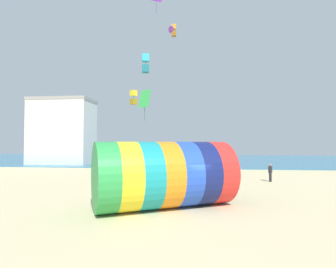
{
  "coord_description": "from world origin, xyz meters",
  "views": [
    {
      "loc": [
        0.41,
        -14.75,
        3.65
      ],
      "look_at": [
        -1.37,
        2.0,
        4.21
      ],
      "focal_mm": 28.0,
      "sensor_mm": 36.0,
      "label": 1
    }
  ],
  "objects_px": {
    "kite_handler": "(226,186)",
    "kite_yellow_box": "(134,97)",
    "bystander_near_water": "(270,173)",
    "kite_purple_parafoil": "(171,29)",
    "bystander_mid_beach": "(206,175)",
    "kite_green_diamond": "(145,99)",
    "kite_cyan_box": "(145,63)",
    "kite_orange_box": "(174,31)",
    "cooler_box": "(220,200)",
    "giant_inflatable_tube": "(165,174)"
  },
  "relations": [
    {
      "from": "bystander_mid_beach",
      "to": "kite_cyan_box",
      "type": "bearing_deg",
      "value": -175.98
    },
    {
      "from": "bystander_near_water",
      "to": "cooler_box",
      "type": "relative_size",
      "value": 3.22
    },
    {
      "from": "kite_cyan_box",
      "to": "kite_yellow_box",
      "type": "xyz_separation_m",
      "value": [
        -2.35,
        5.24,
        -2.15
      ]
    },
    {
      "from": "kite_yellow_box",
      "to": "kite_purple_parafoil",
      "type": "bearing_deg",
      "value": -63.0
    },
    {
      "from": "kite_orange_box",
      "to": "kite_yellow_box",
      "type": "xyz_separation_m",
      "value": [
        -4.54,
        0.5,
        -7.12
      ]
    },
    {
      "from": "kite_handler",
      "to": "cooler_box",
      "type": "bearing_deg",
      "value": -111.91
    },
    {
      "from": "kite_purple_parafoil",
      "to": "kite_green_diamond",
      "type": "distance_m",
      "value": 5.4
    },
    {
      "from": "kite_yellow_box",
      "to": "kite_green_diamond",
      "type": "xyz_separation_m",
      "value": [
        2.95,
        -8.57,
        -1.66
      ]
    },
    {
      "from": "kite_green_diamond",
      "to": "kite_cyan_box",
      "type": "bearing_deg",
      "value": 100.09
    },
    {
      "from": "kite_cyan_box",
      "to": "cooler_box",
      "type": "xyz_separation_m",
      "value": [
        5.98,
        -6.85,
        -10.65
      ]
    },
    {
      "from": "kite_purple_parafoil",
      "to": "kite_yellow_box",
      "type": "height_order",
      "value": "kite_purple_parafoil"
    },
    {
      "from": "kite_handler",
      "to": "kite_orange_box",
      "type": "distance_m",
      "value": 18.72
    },
    {
      "from": "kite_green_diamond",
      "to": "bystander_near_water",
      "type": "distance_m",
      "value": 13.73
    },
    {
      "from": "kite_handler",
      "to": "bystander_near_water",
      "type": "distance_m",
      "value": 9.55
    },
    {
      "from": "kite_cyan_box",
      "to": "kite_orange_box",
      "type": "distance_m",
      "value": 7.21
    },
    {
      "from": "kite_green_diamond",
      "to": "bystander_mid_beach",
      "type": "distance_m",
      "value": 8.71
    },
    {
      "from": "cooler_box",
      "to": "kite_yellow_box",
      "type": "bearing_deg",
      "value": 124.57
    },
    {
      "from": "kite_cyan_box",
      "to": "bystander_near_water",
      "type": "relative_size",
      "value": 1.05
    },
    {
      "from": "bystander_near_water",
      "to": "bystander_mid_beach",
      "type": "distance_m",
      "value": 6.34
    },
    {
      "from": "kite_purple_parafoil",
      "to": "bystander_near_water",
      "type": "xyz_separation_m",
      "value": [
        8.68,
        7.22,
        -10.88
      ]
    },
    {
      "from": "giant_inflatable_tube",
      "to": "kite_handler",
      "type": "bearing_deg",
      "value": 35.44
    },
    {
      "from": "kite_handler",
      "to": "kite_cyan_box",
      "type": "relative_size",
      "value": 0.96
    },
    {
      "from": "giant_inflatable_tube",
      "to": "bystander_mid_beach",
      "type": "height_order",
      "value": "giant_inflatable_tube"
    },
    {
      "from": "kite_orange_box",
      "to": "bystander_near_water",
      "type": "distance_m",
      "value": 17.74
    },
    {
      "from": "kite_orange_box",
      "to": "bystander_near_water",
      "type": "bearing_deg",
      "value": -14.23
    },
    {
      "from": "bystander_near_water",
      "to": "kite_purple_parafoil",
      "type": "bearing_deg",
      "value": -140.25
    },
    {
      "from": "kite_handler",
      "to": "kite_yellow_box",
      "type": "relative_size",
      "value": 1.01
    },
    {
      "from": "kite_yellow_box",
      "to": "cooler_box",
      "type": "xyz_separation_m",
      "value": [
        8.33,
        -12.09,
        -8.5
      ]
    },
    {
      "from": "kite_cyan_box",
      "to": "kite_green_diamond",
      "type": "relative_size",
      "value": 0.74
    },
    {
      "from": "kite_purple_parafoil",
      "to": "kite_handler",
      "type": "bearing_deg",
      "value": -13.92
    },
    {
      "from": "cooler_box",
      "to": "kite_orange_box",
      "type": "bearing_deg",
      "value": 108.11
    },
    {
      "from": "bystander_near_water",
      "to": "giant_inflatable_tube",
      "type": "bearing_deg",
      "value": -129.03
    },
    {
      "from": "kite_orange_box",
      "to": "kite_handler",
      "type": "bearing_deg",
      "value": -67.97
    },
    {
      "from": "bystander_near_water",
      "to": "kite_yellow_box",
      "type": "bearing_deg",
      "value": 168.33
    },
    {
      "from": "giant_inflatable_tube",
      "to": "bystander_near_water",
      "type": "bearing_deg",
      "value": 50.97
    },
    {
      "from": "giant_inflatable_tube",
      "to": "kite_cyan_box",
      "type": "xyz_separation_m",
      "value": [
        -2.75,
        8.35,
        8.98
      ]
    },
    {
      "from": "giant_inflatable_tube",
      "to": "cooler_box",
      "type": "distance_m",
      "value": 3.93
    },
    {
      "from": "kite_cyan_box",
      "to": "kite_green_diamond",
      "type": "xyz_separation_m",
      "value": [
        0.59,
        -3.32,
        -3.81
      ]
    },
    {
      "from": "giant_inflatable_tube",
      "to": "kite_yellow_box",
      "type": "height_order",
      "value": "kite_yellow_box"
    },
    {
      "from": "giant_inflatable_tube",
      "to": "kite_handler",
      "type": "relative_size",
      "value": 5.02
    },
    {
      "from": "cooler_box",
      "to": "kite_cyan_box",
      "type": "bearing_deg",
      "value": 131.11
    },
    {
      "from": "kite_purple_parafoil",
      "to": "kite_cyan_box",
      "type": "height_order",
      "value": "kite_purple_parafoil"
    },
    {
      "from": "cooler_box",
      "to": "kite_purple_parafoil",
      "type": "bearing_deg",
      "value": 147.74
    },
    {
      "from": "kite_orange_box",
      "to": "bystander_near_water",
      "type": "xyz_separation_m",
      "value": [
        9.26,
        -2.35,
        -14.95
      ]
    },
    {
      "from": "kite_cyan_box",
      "to": "bystander_mid_beach",
      "type": "bearing_deg",
      "value": 4.02
    },
    {
      "from": "kite_green_diamond",
      "to": "bystander_mid_beach",
      "type": "height_order",
      "value": "kite_green_diamond"
    },
    {
      "from": "kite_yellow_box",
      "to": "kite_green_diamond",
      "type": "height_order",
      "value": "kite_yellow_box"
    },
    {
      "from": "kite_purple_parafoil",
      "to": "kite_green_diamond",
      "type": "height_order",
      "value": "kite_purple_parafoil"
    },
    {
      "from": "kite_yellow_box",
      "to": "kite_orange_box",
      "type": "bearing_deg",
      "value": -6.31
    },
    {
      "from": "kite_handler",
      "to": "kite_purple_parafoil",
      "type": "xyz_separation_m",
      "value": [
        -3.65,
        0.9,
        10.86
      ]
    }
  ]
}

